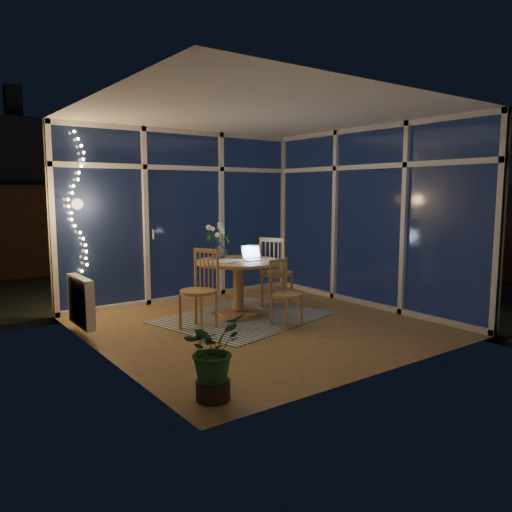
% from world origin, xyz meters
% --- Properties ---
extents(floor, '(4.00, 4.00, 0.00)m').
position_xyz_m(floor, '(0.00, 0.00, 0.00)').
color(floor, olive).
rests_on(floor, ground).
extents(ceiling, '(4.00, 4.00, 0.00)m').
position_xyz_m(ceiling, '(0.00, 0.00, 2.60)').
color(ceiling, white).
rests_on(ceiling, wall_back).
extents(wall_back, '(4.00, 0.04, 2.60)m').
position_xyz_m(wall_back, '(0.00, 2.00, 1.30)').
color(wall_back, beige).
rests_on(wall_back, floor).
extents(wall_front, '(4.00, 0.04, 2.60)m').
position_xyz_m(wall_front, '(0.00, -2.00, 1.30)').
color(wall_front, beige).
rests_on(wall_front, floor).
extents(wall_left, '(0.04, 4.00, 2.60)m').
position_xyz_m(wall_left, '(-2.00, 0.00, 1.30)').
color(wall_left, beige).
rests_on(wall_left, floor).
extents(wall_right, '(0.04, 4.00, 2.60)m').
position_xyz_m(wall_right, '(2.00, 0.00, 1.30)').
color(wall_right, beige).
rests_on(wall_right, floor).
extents(window_wall_back, '(4.00, 0.10, 2.60)m').
position_xyz_m(window_wall_back, '(0.00, 1.96, 1.30)').
color(window_wall_back, silver).
rests_on(window_wall_back, floor).
extents(window_wall_right, '(0.10, 4.00, 2.60)m').
position_xyz_m(window_wall_right, '(1.96, 0.00, 1.30)').
color(window_wall_right, silver).
rests_on(window_wall_right, floor).
extents(radiator, '(0.10, 0.70, 0.58)m').
position_xyz_m(radiator, '(-1.94, 0.90, 0.40)').
color(radiator, silver).
rests_on(radiator, wall_left).
extents(fairy_lights, '(0.24, 0.10, 1.85)m').
position_xyz_m(fairy_lights, '(-1.65, 1.88, 1.52)').
color(fairy_lights, '#F4C561').
rests_on(fairy_lights, window_wall_back).
extents(garden_patio, '(12.00, 6.00, 0.10)m').
position_xyz_m(garden_patio, '(0.50, 5.00, -0.06)').
color(garden_patio, black).
rests_on(garden_patio, ground).
extents(garden_fence, '(11.00, 0.08, 1.80)m').
position_xyz_m(garden_fence, '(0.00, 5.50, 0.90)').
color(garden_fence, '#332212').
rests_on(garden_fence, ground).
extents(neighbour_roof, '(7.00, 3.00, 2.20)m').
position_xyz_m(neighbour_roof, '(0.30, 8.50, 2.20)').
color(neighbour_roof, '#31323A').
rests_on(neighbour_roof, ground).
extents(garden_shrubs, '(0.90, 0.90, 0.90)m').
position_xyz_m(garden_shrubs, '(-0.80, 3.40, 0.45)').
color(garden_shrubs, black).
rests_on(garden_shrubs, ground).
extents(rug, '(2.36, 2.07, 0.01)m').
position_xyz_m(rug, '(0.03, 0.43, 0.01)').
color(rug, beige).
rests_on(rug, floor).
extents(dining_table, '(1.36, 1.36, 0.76)m').
position_xyz_m(dining_table, '(0.03, 0.53, 0.38)').
color(dining_table, '#A07048').
rests_on(dining_table, floor).
extents(chair_left, '(0.61, 0.61, 0.99)m').
position_xyz_m(chair_left, '(-0.72, 0.29, 0.50)').
color(chair_left, '#A07048').
rests_on(chair_left, floor).
extents(chair_right, '(0.66, 0.66, 1.04)m').
position_xyz_m(chair_right, '(0.81, 0.68, 0.52)').
color(chair_right, '#A07048').
rests_on(chair_right, floor).
extents(chair_front, '(0.43, 0.43, 0.85)m').
position_xyz_m(chair_front, '(0.24, -0.23, 0.42)').
color(chair_front, '#A07048').
rests_on(chair_front, floor).
extents(laptop, '(0.31, 0.28, 0.21)m').
position_xyz_m(laptop, '(0.24, 0.45, 0.87)').
color(laptop, silver).
rests_on(laptop, dining_table).
extents(flower_vase, '(0.25, 0.25, 0.21)m').
position_xyz_m(flower_vase, '(-0.04, 0.88, 0.87)').
color(flower_vase, silver).
rests_on(flower_vase, dining_table).
extents(bowl, '(0.18, 0.18, 0.04)m').
position_xyz_m(bowl, '(0.28, 0.69, 0.78)').
color(bowl, white).
rests_on(bowl, dining_table).
extents(newspapers, '(0.48, 0.45, 0.01)m').
position_xyz_m(newspapers, '(-0.13, 0.57, 0.77)').
color(newspapers, silver).
rests_on(newspapers, dining_table).
extents(phone, '(0.12, 0.09, 0.01)m').
position_xyz_m(phone, '(0.10, 0.42, 0.77)').
color(phone, black).
rests_on(phone, dining_table).
extents(potted_plant, '(0.68, 0.64, 0.76)m').
position_xyz_m(potted_plant, '(-1.65, -1.59, 0.38)').
color(potted_plant, '#1C4E23').
rests_on(potted_plant, floor).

